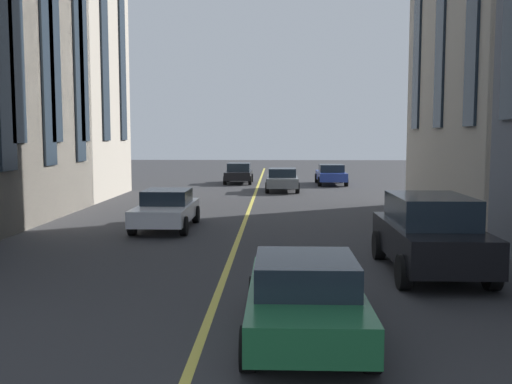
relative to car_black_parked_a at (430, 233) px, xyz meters
name	(u,v)px	position (x,y,z in m)	size (l,w,h in m)	color
lane_centre_line	(240,235)	(5.28, 4.90, -0.96)	(80.00, 0.16, 0.01)	#D8C64C
car_black_parked_a	(430,233)	(0.00, 0.00, 0.00)	(4.70, 2.14, 1.88)	black
car_blue_parked_b	(331,174)	(25.57, 0.00, -0.27)	(4.40, 1.95, 1.37)	navy
car_grey_far	(282,179)	(20.80, 3.34, -0.27)	(4.40, 1.95, 1.37)	slate
car_white_trailing	(166,209)	(6.58, 7.61, -0.27)	(4.40, 1.95, 1.37)	silver
car_green_mid	(305,295)	(-4.65, 3.21, -0.27)	(4.40, 1.95, 1.37)	#1E6038
car_black_near	(239,173)	(26.43, 6.30, -0.27)	(3.90, 1.89, 1.40)	black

